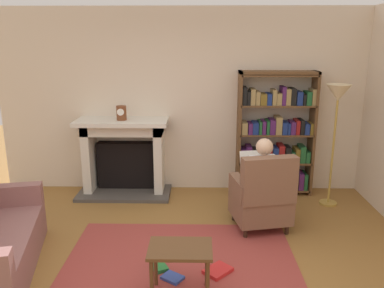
% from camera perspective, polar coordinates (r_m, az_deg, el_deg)
% --- Properties ---
extents(ground, '(14.00, 14.00, 0.00)m').
position_cam_1_polar(ground, '(4.00, -1.87, -19.32)').
color(ground, olive).
extents(back_wall, '(5.60, 0.10, 2.70)m').
position_cam_1_polar(back_wall, '(5.92, -0.72, 6.19)').
color(back_wall, beige).
rests_on(back_wall, ground).
extents(area_rug, '(2.40, 1.80, 0.01)m').
position_cam_1_polar(area_rug, '(4.25, -1.65, -16.98)').
color(area_rug, '#9A3A34').
rests_on(area_rug, ground).
extents(fireplace, '(1.36, 0.64, 1.13)m').
position_cam_1_polar(fireplace, '(5.94, -9.73, -1.45)').
color(fireplace, '#4C4742').
rests_on(fireplace, ground).
extents(mantel_clock, '(0.14, 0.14, 0.20)m').
position_cam_1_polar(mantel_clock, '(5.70, -10.15, 4.43)').
color(mantel_clock, brown).
rests_on(mantel_clock, fireplace).
extents(bookshelf, '(1.11, 0.32, 1.81)m').
position_cam_1_polar(bookshelf, '(5.91, 11.98, 1.19)').
color(bookshelf, brown).
rests_on(bookshelf, ground).
extents(armchair_reading, '(0.75, 0.74, 0.97)m').
position_cam_1_polar(armchair_reading, '(4.83, 10.15, -7.51)').
color(armchair_reading, '#331E14').
rests_on(armchair_reading, ground).
extents(seated_reader, '(0.43, 0.58, 1.14)m').
position_cam_1_polar(seated_reader, '(4.87, 9.77, -4.86)').
color(seated_reader, silver).
rests_on(seated_reader, ground).
extents(side_table, '(0.56, 0.39, 0.49)m').
position_cam_1_polar(side_table, '(3.61, -1.70, -15.78)').
color(side_table, brown).
rests_on(side_table, ground).
extents(scattered_books, '(0.85, 0.40, 0.04)m').
position_cam_1_polar(scattered_books, '(4.10, 0.16, -17.87)').
color(scattered_books, '#267233').
rests_on(scattered_books, area_rug).
extents(floor_lamp, '(0.32, 0.32, 1.68)m').
position_cam_1_polar(floor_lamp, '(5.57, 20.23, 5.45)').
color(floor_lamp, '#B7933F').
rests_on(floor_lamp, ground).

